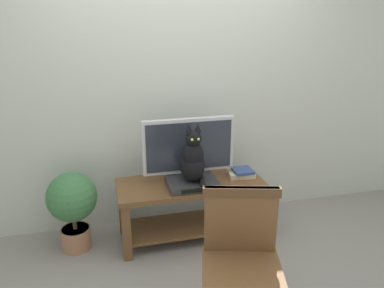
% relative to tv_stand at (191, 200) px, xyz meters
% --- Properties ---
extents(ground_plane, '(12.00, 12.00, 0.00)m').
position_rel_tv_stand_xyz_m(ground_plane, '(-0.03, -0.61, -0.37)').
color(ground_plane, gray).
extents(back_wall, '(7.00, 0.12, 2.80)m').
position_rel_tv_stand_xyz_m(back_wall, '(-0.03, 0.46, 1.03)').
color(back_wall, '#B7BCB2').
rests_on(back_wall, ground).
extents(tv_stand, '(1.26, 0.51, 0.53)m').
position_rel_tv_stand_xyz_m(tv_stand, '(0.00, 0.00, 0.00)').
color(tv_stand, brown).
rests_on(tv_stand, ground).
extents(tv, '(0.79, 0.20, 0.55)m').
position_rel_tv_stand_xyz_m(tv, '(0.00, 0.07, 0.45)').
color(tv, '#B7B7BC').
rests_on(tv, tv_stand).
extents(media_box, '(0.41, 0.30, 0.06)m').
position_rel_tv_stand_xyz_m(media_box, '(-0.01, -0.08, 0.20)').
color(media_box, '#2D2D30').
rests_on(media_box, tv_stand).
extents(cat, '(0.21, 0.38, 0.50)m').
position_rel_tv_stand_xyz_m(cat, '(-0.01, -0.10, 0.42)').
color(cat, black).
rests_on(cat, media_box).
extents(wooden_chair, '(0.57, 0.57, 0.94)m').
position_rel_tv_stand_xyz_m(wooden_chair, '(0.03, -1.12, 0.20)').
color(wooden_chair, brown).
rests_on(wooden_chair, ground).
extents(book_stack, '(0.24, 0.19, 0.07)m').
position_rel_tv_stand_xyz_m(book_stack, '(0.47, 0.02, 0.20)').
color(book_stack, beige).
rests_on(book_stack, tv_stand).
extents(potted_plant, '(0.41, 0.41, 0.69)m').
position_rel_tv_stand_xyz_m(potted_plant, '(-0.99, 0.07, 0.06)').
color(potted_plant, '#9E6B4C').
rests_on(potted_plant, ground).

